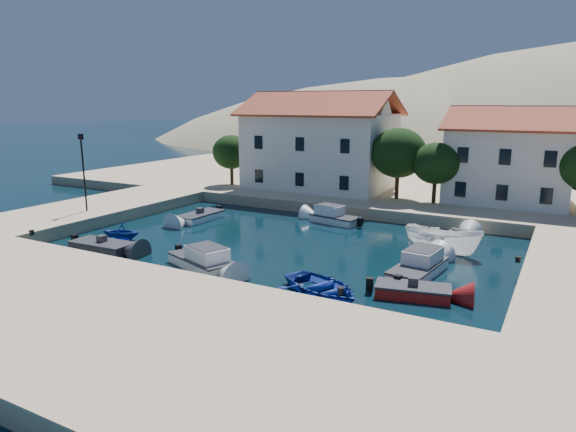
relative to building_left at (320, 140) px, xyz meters
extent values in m
plane|color=black|center=(6.00, -28.00, -5.94)|extent=(400.00, 400.00, 0.00)
cube|color=#CFB28E|center=(6.00, -34.00, -5.44)|extent=(52.00, 12.00, 1.00)
cube|color=#CFB28E|center=(-13.00, -18.00, -5.44)|extent=(8.00, 20.00, 1.00)
cube|color=#CFB28E|center=(8.00, 10.00, -5.44)|extent=(80.00, 36.00, 1.00)
ellipsoid|color=tan|center=(-4.00, 82.00, -25.94)|extent=(198.00, 126.00, 72.00)
cube|color=white|center=(0.00, 0.00, -1.19)|extent=(14.00, 9.00, 7.50)
pyramid|color=#993622|center=(0.00, 0.00, 3.66)|extent=(14.70, 9.45, 2.20)
cube|color=white|center=(18.00, 1.00, -1.69)|extent=(10.00, 8.00, 6.50)
pyramid|color=#993622|center=(18.00, 1.00, 2.46)|extent=(10.50, 8.40, 1.80)
cylinder|color=#382314|center=(-9.00, -3.00, -3.69)|extent=(0.36, 0.36, 2.50)
ellipsoid|color=black|center=(-9.00, -3.00, -1.44)|extent=(4.00, 4.00, 3.60)
cylinder|color=#382314|center=(9.00, -2.50, -3.44)|extent=(0.36, 0.36, 3.00)
ellipsoid|color=black|center=(9.00, -2.50, -0.74)|extent=(5.00, 5.00, 4.50)
cylinder|color=#382314|center=(12.50, -3.00, -3.69)|extent=(0.36, 0.36, 2.50)
ellipsoid|color=black|center=(12.50, -3.00, -1.44)|extent=(4.00, 4.00, 3.60)
cylinder|color=black|center=(-11.50, -20.00, -1.94)|extent=(0.14, 0.14, 6.00)
cube|color=black|center=(-11.50, -20.00, 1.06)|extent=(0.35, 0.25, 0.45)
cylinder|color=black|center=(-8.30, -27.20, -4.79)|extent=(0.36, 0.36, 0.30)
cylinder|color=black|center=(14.00, -27.20, -4.79)|extent=(0.36, 0.36, 0.30)
cylinder|color=black|center=(20.70, -18.00, -4.79)|extent=(0.36, 0.36, 0.30)
cube|color=#333237|center=(-4.00, -25.16, -5.69)|extent=(4.33, 2.06, 0.90)
cube|color=#333237|center=(-4.00, -25.16, -5.36)|extent=(4.43, 2.11, 0.10)
cube|color=#333237|center=(-4.00, -25.16, -5.14)|extent=(0.52, 0.52, 0.50)
cube|color=white|center=(3.98, -24.75, -5.69)|extent=(5.00, 3.44, 0.90)
cube|color=#333237|center=(3.98, -24.75, -5.36)|extent=(5.11, 3.51, 0.10)
cube|color=white|center=(3.98, -24.75, -4.99)|extent=(2.86, 2.41, 0.90)
imported|color=#1B3499|center=(12.12, -25.20, -5.94)|extent=(5.90, 5.22, 1.01)
cube|color=maroon|center=(16.36, -23.40, -5.69)|extent=(3.91, 2.38, 0.90)
cube|color=#333237|center=(16.36, -23.40, -5.36)|extent=(4.00, 2.43, 0.10)
cube|color=#333237|center=(16.36, -23.40, -5.14)|extent=(0.60, 0.60, 0.50)
cube|color=white|center=(15.68, -19.90, -5.69)|extent=(2.45, 4.97, 0.90)
cube|color=#333237|center=(15.68, -19.90, -5.36)|extent=(2.50, 5.09, 0.10)
cube|color=white|center=(15.68, -19.90, -4.99)|extent=(1.92, 2.70, 0.90)
imported|color=white|center=(15.92, -14.85, -5.94)|extent=(5.34, 2.47, 2.00)
cube|color=white|center=(16.25, -11.89, -5.69)|extent=(2.33, 4.04, 0.90)
cube|color=#333237|center=(16.25, -11.89, -5.36)|extent=(2.38, 4.14, 0.10)
cube|color=#333237|center=(16.25, -11.89, -5.14)|extent=(0.57, 0.57, 0.50)
imported|color=#1B3499|center=(-5.09, -22.49, -5.94)|extent=(3.42, 3.16, 1.49)
cube|color=white|center=(-4.00, -14.81, -5.69)|extent=(2.04, 4.32, 0.90)
cube|color=#333237|center=(-4.00, -14.81, -5.36)|extent=(2.08, 4.42, 0.10)
cube|color=#333237|center=(-4.00, -14.81, -5.14)|extent=(0.52, 0.52, 0.50)
cube|color=white|center=(6.29, -10.29, -5.69)|extent=(4.31, 2.53, 0.90)
cube|color=#333237|center=(6.29, -10.29, -5.36)|extent=(4.41, 2.59, 0.10)
cube|color=white|center=(6.29, -10.29, -4.99)|extent=(2.40, 1.88, 0.90)
camera|label=1|loc=(22.65, -47.93, 3.72)|focal=32.00mm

